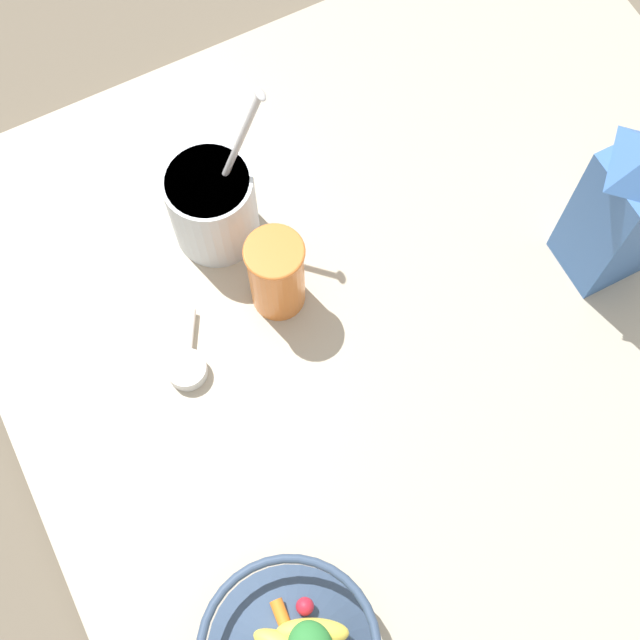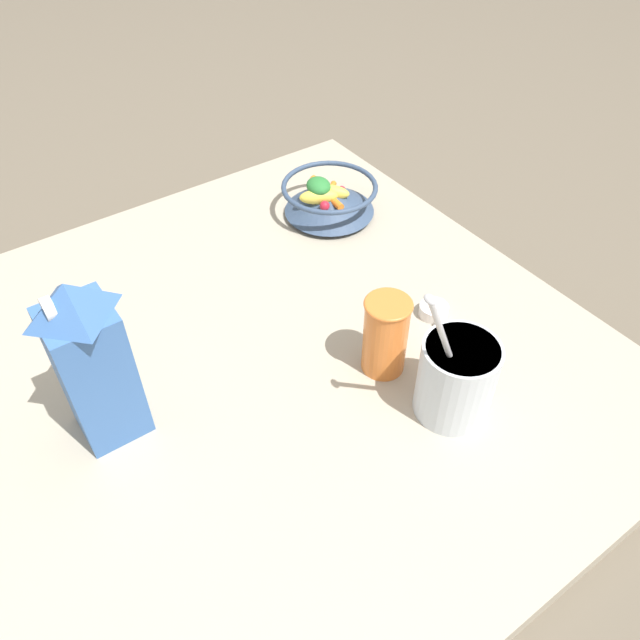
# 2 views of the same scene
# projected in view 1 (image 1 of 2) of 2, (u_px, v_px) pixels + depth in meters

# --- Properties ---
(ground_plane) EXTENTS (6.00, 6.00, 0.00)m
(ground_plane) POSITION_uv_depth(u_px,v_px,m) (424.00, 339.00, 1.14)
(ground_plane) COLOR #665B4C
(countertop) EXTENTS (1.02, 1.02, 0.04)m
(countertop) POSITION_uv_depth(u_px,v_px,m) (426.00, 333.00, 1.12)
(countertop) COLOR #B2A893
(countertop) RESTS_ON ground_plane
(milk_carton) EXTENTS (0.09, 0.09, 0.26)m
(milk_carton) POSITION_uv_depth(u_px,v_px,m) (626.00, 207.00, 1.01)
(milk_carton) COLOR #3D6BB2
(milk_carton) RESTS_ON countertop
(yogurt_tub) EXTENTS (0.11, 0.14, 0.25)m
(yogurt_tub) POSITION_uv_depth(u_px,v_px,m) (212.00, 203.00, 1.08)
(yogurt_tub) COLOR silver
(yogurt_tub) RESTS_ON countertop
(drinking_cup) EXTENTS (0.07, 0.07, 0.13)m
(drinking_cup) POSITION_uv_depth(u_px,v_px,m) (276.00, 274.00, 1.05)
(drinking_cup) COLOR orange
(drinking_cup) RESTS_ON countertop
(measuring_scoop) EXTENTS (0.09, 0.07, 0.02)m
(measuring_scoop) POSITION_uv_depth(u_px,v_px,m) (187.00, 367.00, 1.07)
(measuring_scoop) COLOR white
(measuring_scoop) RESTS_ON countertop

